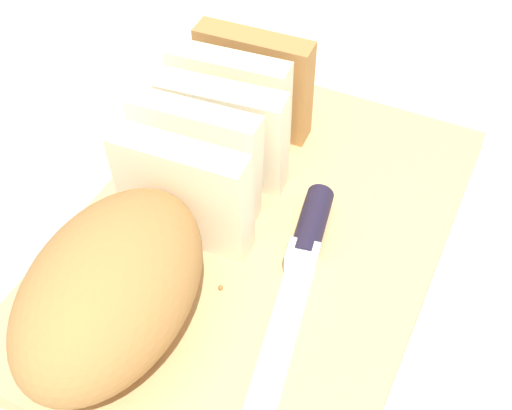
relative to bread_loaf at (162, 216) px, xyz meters
name	(u,v)px	position (x,y,z in m)	size (l,w,h in m)	color
ground_plane	(256,250)	(0.05, -0.05, -0.07)	(3.00, 3.00, 0.00)	beige
cutting_board	(256,242)	(0.05, -0.05, -0.06)	(0.38, 0.26, 0.02)	tan
bread_loaf	(162,216)	(0.00, 0.00, 0.00)	(0.33, 0.12, 0.09)	#A8753D
bread_knife	(302,260)	(0.03, -0.09, -0.04)	(0.25, 0.06, 0.02)	silver
crumb_near_knife	(222,288)	(-0.01, -0.05, -0.04)	(0.00, 0.00, 0.00)	#996633
crumb_near_loaf	(214,228)	(0.04, -0.02, -0.04)	(0.01, 0.01, 0.01)	#996633
crumb_stray_left	(154,258)	(-0.01, 0.01, -0.04)	(0.01, 0.01, 0.01)	#996633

